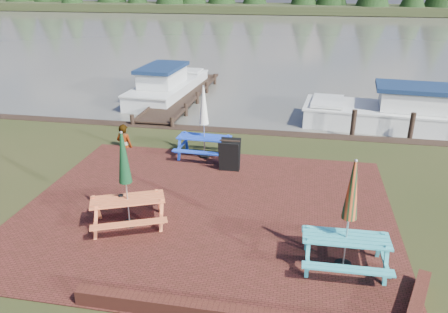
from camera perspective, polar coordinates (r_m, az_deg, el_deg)
ground at (r=10.00m, az=-3.61°, el=-9.80°), size 120.00×120.00×0.00m
paving at (r=10.83m, az=-2.32°, el=-6.99°), size 9.00×7.50×0.02m
water at (r=45.54m, az=8.15°, el=15.58°), size 120.00×60.00×0.02m
picnic_table_teal at (r=8.79m, az=15.76°, el=-9.51°), size 1.68×1.50×2.29m
picnic_table_red at (r=10.06m, az=-12.55°, el=-4.89°), size 2.08×1.99×2.28m
picnic_table_blue at (r=13.60m, az=-2.61°, el=3.02°), size 1.72×1.55×2.29m
chalkboard at (r=12.74m, az=0.74°, el=0.17°), size 0.59×0.56×0.95m
jetty at (r=20.92m, az=-5.47°, el=7.96°), size 1.76×9.08×1.00m
boat_jetty at (r=21.60m, az=-7.36°, el=9.00°), size 2.55×6.47×1.84m
boat_near at (r=18.35m, az=21.86°, el=5.15°), size 7.12×3.01×1.87m
person at (r=14.78m, az=-13.07°, el=4.05°), size 0.65×0.49×1.60m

